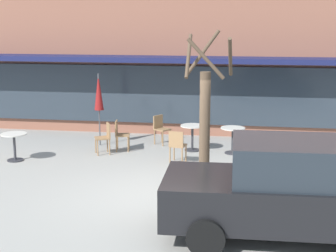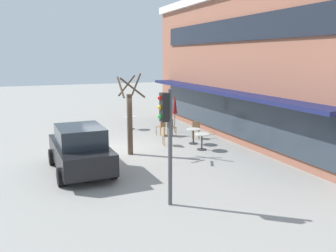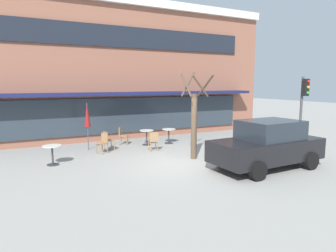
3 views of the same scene
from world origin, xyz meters
name	(u,v)px [view 1 (image 1 of 3)]	position (x,y,z in m)	size (l,w,h in m)	color
ground_plane	(159,195)	(0.00, 0.00, 0.00)	(80.00, 80.00, 0.00)	#9E9B93
building_facade	(203,18)	(0.00, 9.97, 3.84)	(18.17, 9.10, 7.68)	#935B47
cafe_table_near_wall	(192,133)	(0.29, 3.99, 0.52)	(0.70, 0.70, 0.76)	#333338
cafe_table_streetside	(14,142)	(-4.37, 2.13, 0.52)	(0.70, 0.70, 0.76)	#333338
cafe_table_by_tree	(233,136)	(1.47, 3.84, 0.52)	(0.70, 0.70, 0.76)	#333338
patio_umbrella_green_folded	(99,92)	(-2.58, 4.21, 1.63)	(0.28, 0.28, 2.20)	#4C4C51
cafe_chair_0	(105,136)	(-2.14, 3.23, 0.53)	(0.54, 0.54, 0.89)	#9E754C
cafe_chair_1	(177,144)	(0.04, 2.59, 0.53)	(0.46, 0.46, 0.89)	#9E754C
cafe_chair_2	(161,127)	(-0.77, 4.66, 0.53)	(0.55, 0.55, 0.89)	#9E754C
cafe_chair_3	(120,133)	(-1.80, 3.65, 0.53)	(0.46, 0.46, 0.89)	#9E754C
parked_sedan	(286,190)	(2.59, -1.85, 0.88)	(4.26, 2.12, 1.76)	black
street_tree	(205,119)	(0.95, 0.55, 1.62)	(1.05, 1.11, 3.58)	brown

